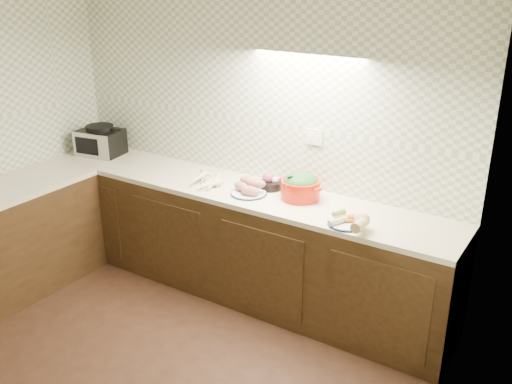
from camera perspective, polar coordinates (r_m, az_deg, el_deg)
The scene contains 8 objects.
room at distance 3.20m, azimuth -18.07°, elevation 4.49°, with size 3.60×3.60×2.60m.
counter at distance 4.53m, azimuth -15.40°, elevation -6.29°, with size 3.60×3.60×0.90m.
toaster_oven at distance 5.41m, azimuth -15.29°, elevation 4.95°, with size 0.42×0.35×0.27m.
parsnip_pile at distance 4.56m, azimuth -4.53°, elevation 1.32°, with size 0.32×0.34×0.07m.
sweet_potato_plate at distance 4.32m, azimuth -0.65°, elevation 0.40°, with size 0.29×0.28×0.13m.
onion_bowl at distance 4.42m, azimuth 1.42°, elevation 0.93°, with size 0.17×0.17×0.14m.
dutch_oven at distance 4.23m, azimuth 4.46°, elevation 0.60°, with size 0.36×0.35×0.20m.
veg_plate at distance 3.84m, azimuth 9.67°, elevation -2.86°, with size 0.32×0.26×0.12m.
Camera 1 is at (2.40, -1.92, 2.51)m, focal length 40.00 mm.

